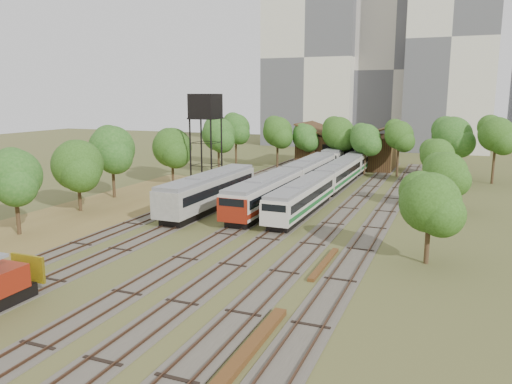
% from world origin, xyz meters
% --- Properties ---
extents(ground, '(240.00, 240.00, 0.00)m').
position_xyz_m(ground, '(0.00, 0.00, 0.00)').
color(ground, '#475123').
rests_on(ground, ground).
extents(dry_grass_patch, '(14.00, 60.00, 0.04)m').
position_xyz_m(dry_grass_patch, '(-18.00, 8.00, 0.02)').
color(dry_grass_patch, brown).
rests_on(dry_grass_patch, ground).
extents(tracks, '(24.60, 80.00, 0.19)m').
position_xyz_m(tracks, '(-0.67, 25.00, 0.04)').
color(tracks, '#4C473D').
rests_on(tracks, ground).
extents(railcar_red_set, '(2.99, 34.58, 3.70)m').
position_xyz_m(railcar_red_set, '(-2.00, 28.91, 1.96)').
color(railcar_red_set, black).
rests_on(railcar_red_set, ground).
extents(railcar_green_set, '(2.75, 52.08, 3.40)m').
position_xyz_m(railcar_green_set, '(2.00, 37.94, 1.80)').
color(railcar_green_set, black).
rests_on(railcar_green_set, ground).
extents(railcar_rear, '(2.97, 16.08, 3.68)m').
position_xyz_m(railcar_rear, '(-2.00, 56.17, 1.94)').
color(railcar_rear, black).
rests_on(railcar_rear, ground).
extents(old_grey_coach, '(3.14, 18.00, 3.89)m').
position_xyz_m(old_grey_coach, '(-8.00, 18.89, 2.12)').
color(old_grey_coach, black).
rests_on(old_grey_coach, ground).
extents(water_tower, '(3.62, 3.62, 12.49)m').
position_xyz_m(water_tower, '(-14.64, 30.95, 10.54)').
color(water_tower, black).
rests_on(water_tower, ground).
extents(rail_pile_near, '(0.68, 10.23, 0.34)m').
position_xyz_m(rail_pile_near, '(8.00, -8.37, 0.17)').
color(rail_pile_near, brown).
rests_on(rail_pile_near, ground).
extents(rail_pile_far, '(0.46, 7.36, 0.24)m').
position_xyz_m(rail_pile_far, '(8.20, 5.84, 0.12)').
color(rail_pile_far, brown).
rests_on(rail_pile_far, ground).
extents(maintenance_shed, '(16.45, 11.55, 7.58)m').
position_xyz_m(maintenance_shed, '(-1.00, 57.98, 2.91)').
color(maintenance_shed, '#362013').
rests_on(maintenance_shed, ground).
extents(tree_band_left, '(8.86, 53.49, 8.88)m').
position_xyz_m(tree_band_left, '(-19.84, 19.00, 5.58)').
color(tree_band_left, '#382616').
rests_on(tree_band_left, ground).
extents(tree_band_far, '(45.53, 9.56, 9.38)m').
position_xyz_m(tree_band_far, '(2.14, 50.95, 6.23)').
color(tree_band_far, '#382616').
rests_on(tree_band_far, ground).
extents(tree_band_right, '(6.09, 38.68, 6.84)m').
position_xyz_m(tree_band_right, '(15.01, 27.26, 4.29)').
color(tree_band_right, '#382616').
rests_on(tree_band_right, ground).
extents(tower_left, '(22.00, 16.00, 42.00)m').
position_xyz_m(tower_left, '(-18.00, 95.00, 21.00)').
color(tower_left, silver).
rests_on(tower_left, ground).
extents(tower_centre, '(20.00, 18.00, 36.00)m').
position_xyz_m(tower_centre, '(2.00, 100.00, 18.00)').
color(tower_centre, '#B8B0A7').
rests_on(tower_centre, ground).
extents(tower_right, '(18.00, 16.00, 48.00)m').
position_xyz_m(tower_right, '(14.00, 92.00, 24.00)').
color(tower_right, silver).
rests_on(tower_right, ground).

